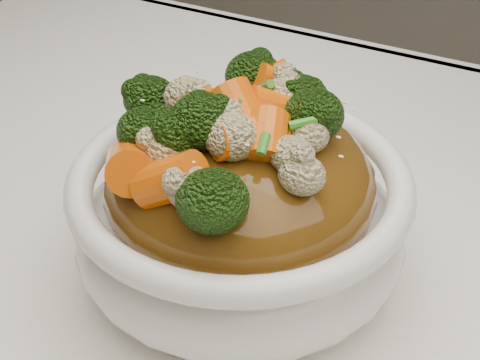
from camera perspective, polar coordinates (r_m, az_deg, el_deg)
The scene contains 8 objects.
tablecloth at distance 0.47m, azimuth 6.45°, elevation -11.44°, with size 1.20×0.80×0.04m, color white.
bowl at distance 0.45m, azimuth -0.00°, elevation -3.45°, with size 0.22×0.22×0.09m, color white, non-canonical shape.
sauce_base at distance 0.43m, azimuth -0.00°, elevation -0.33°, with size 0.17×0.17×0.10m, color #54340E.
carrots at distance 0.39m, azimuth -0.00°, elevation 7.14°, with size 0.17×0.17×0.05m, color #DD5A07, non-canonical shape.
broccoli at distance 0.39m, azimuth -0.00°, elevation 7.01°, with size 0.17×0.17×0.04m, color black, non-canonical shape.
cauliflower at distance 0.39m, azimuth -0.00°, elevation 6.76°, with size 0.17×0.17×0.04m, color beige, non-canonical shape.
scallions at distance 0.39m, azimuth -0.00°, elevation 7.27°, with size 0.13×0.13×0.02m, color #307C1C, non-canonical shape.
sesame_seeds at distance 0.39m, azimuth -0.00°, elevation 7.27°, with size 0.16×0.16×0.01m, color beige, non-canonical shape.
Camera 1 is at (0.11, -0.30, 1.07)m, focal length 50.00 mm.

